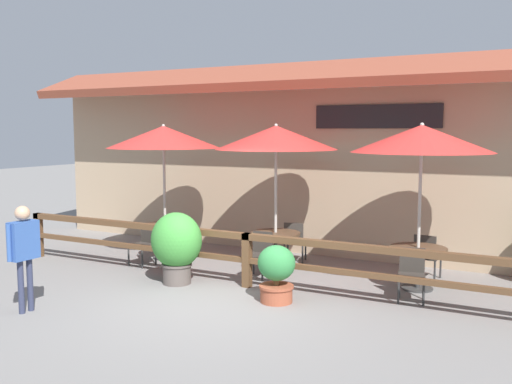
{
  "coord_description": "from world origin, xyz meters",
  "views": [
    {
      "loc": [
        4.68,
        -7.46,
        2.72
      ],
      "look_at": [
        -0.0,
        1.39,
        1.64
      ],
      "focal_mm": 40.0,
      "sensor_mm": 36.0,
      "label": 1
    }
  ],
  "objects_px": {
    "pedestrian": "(24,244)",
    "potted_plant_broad_leaf": "(177,244)",
    "patio_umbrella_far": "(422,139)",
    "chair_far_streetside": "(412,272)",
    "patio_umbrella_near": "(164,137)",
    "potted_plant_entrance_palm": "(276,272)",
    "chair_near_streetside": "(144,242)",
    "chair_near_wallside": "(181,231)",
    "patio_umbrella_middle": "(276,138)",
    "dining_table_middle": "(276,240)",
    "dining_table_far": "(418,256)",
    "chair_middle_wallside": "(295,240)",
    "chair_far_wallside": "(427,255)",
    "dining_table_near": "(165,231)",
    "chair_middle_streetside": "(260,252)"
  },
  "relations": [
    {
      "from": "patio_umbrella_middle",
      "to": "dining_table_far",
      "type": "bearing_deg",
      "value": -3.36
    },
    {
      "from": "dining_table_far",
      "to": "potted_plant_entrance_palm",
      "type": "distance_m",
      "value": 2.56
    },
    {
      "from": "chair_near_streetside",
      "to": "potted_plant_entrance_palm",
      "type": "height_order",
      "value": "potted_plant_entrance_palm"
    },
    {
      "from": "dining_table_far",
      "to": "chair_far_wallside",
      "type": "distance_m",
      "value": 0.73
    },
    {
      "from": "patio_umbrella_far",
      "to": "chair_far_wallside",
      "type": "bearing_deg",
      "value": 89.58
    },
    {
      "from": "chair_middle_streetside",
      "to": "dining_table_far",
      "type": "bearing_deg",
      "value": 10.98
    },
    {
      "from": "chair_middle_streetside",
      "to": "dining_table_far",
      "type": "xyz_separation_m",
      "value": [
        2.78,
        0.54,
        0.12
      ]
    },
    {
      "from": "dining_table_far",
      "to": "potted_plant_broad_leaf",
      "type": "relative_size",
      "value": 0.76
    },
    {
      "from": "dining_table_far",
      "to": "chair_middle_streetside",
      "type": "bearing_deg",
      "value": -168.98
    },
    {
      "from": "dining_table_middle",
      "to": "potted_plant_entrance_palm",
      "type": "height_order",
      "value": "potted_plant_entrance_palm"
    },
    {
      "from": "chair_near_wallside",
      "to": "potted_plant_broad_leaf",
      "type": "distance_m",
      "value": 2.71
    },
    {
      "from": "chair_near_streetside",
      "to": "potted_plant_entrance_palm",
      "type": "distance_m",
      "value": 3.62
    },
    {
      "from": "potted_plant_entrance_palm",
      "to": "pedestrian",
      "type": "relative_size",
      "value": 0.57
    },
    {
      "from": "patio_umbrella_far",
      "to": "potted_plant_broad_leaf",
      "type": "bearing_deg",
      "value": -157.11
    },
    {
      "from": "dining_table_near",
      "to": "patio_umbrella_middle",
      "type": "bearing_deg",
      "value": 5.76
    },
    {
      "from": "patio_umbrella_middle",
      "to": "pedestrian",
      "type": "bearing_deg",
      "value": -117.12
    },
    {
      "from": "patio_umbrella_near",
      "to": "patio_umbrella_middle",
      "type": "distance_m",
      "value": 2.5
    },
    {
      "from": "dining_table_middle",
      "to": "chair_far_streetside",
      "type": "height_order",
      "value": "chair_far_streetside"
    },
    {
      "from": "chair_far_streetside",
      "to": "pedestrian",
      "type": "relative_size",
      "value": 0.52
    },
    {
      "from": "patio_umbrella_middle",
      "to": "potted_plant_broad_leaf",
      "type": "height_order",
      "value": "patio_umbrella_middle"
    },
    {
      "from": "chair_middle_wallside",
      "to": "patio_umbrella_far",
      "type": "height_order",
      "value": "patio_umbrella_far"
    },
    {
      "from": "patio_umbrella_near",
      "to": "potted_plant_broad_leaf",
      "type": "height_order",
      "value": "patio_umbrella_near"
    },
    {
      "from": "pedestrian",
      "to": "chair_middle_wallside",
      "type": "bearing_deg",
      "value": 157.67
    },
    {
      "from": "patio_umbrella_near",
      "to": "chair_near_wallside",
      "type": "relative_size",
      "value": 3.39
    },
    {
      "from": "chair_near_wallside",
      "to": "dining_table_middle",
      "type": "relative_size",
      "value": 0.87
    },
    {
      "from": "dining_table_near",
      "to": "chair_far_streetside",
      "type": "distance_m",
      "value": 5.38
    },
    {
      "from": "patio_umbrella_near",
      "to": "dining_table_near",
      "type": "height_order",
      "value": "patio_umbrella_near"
    },
    {
      "from": "chair_near_wallside",
      "to": "dining_table_near",
      "type": "bearing_deg",
      "value": 109.31
    },
    {
      "from": "chair_near_streetside",
      "to": "dining_table_far",
      "type": "xyz_separation_m",
      "value": [
        5.29,
        0.78,
        0.12
      ]
    },
    {
      "from": "patio_umbrella_near",
      "to": "chair_middle_wallside",
      "type": "bearing_deg",
      "value": 20.33
    },
    {
      "from": "chair_far_wallside",
      "to": "potted_plant_entrance_palm",
      "type": "distance_m",
      "value": 3.11
    },
    {
      "from": "chair_near_wallside",
      "to": "patio_umbrella_middle",
      "type": "height_order",
      "value": "patio_umbrella_middle"
    },
    {
      "from": "dining_table_far",
      "to": "chair_middle_wallside",
      "type": "bearing_deg",
      "value": 162.11
    },
    {
      "from": "pedestrian",
      "to": "potted_plant_broad_leaf",
      "type": "bearing_deg",
      "value": 158.25
    },
    {
      "from": "patio_umbrella_near",
      "to": "dining_table_far",
      "type": "distance_m",
      "value": 5.65
    },
    {
      "from": "chair_near_wallside",
      "to": "chair_middle_streetside",
      "type": "bearing_deg",
      "value": 168.08
    },
    {
      "from": "dining_table_middle",
      "to": "chair_middle_streetside",
      "type": "xyz_separation_m",
      "value": [
        0.01,
        -0.7,
        -0.12
      ]
    },
    {
      "from": "patio_umbrella_near",
      "to": "dining_table_far",
      "type": "height_order",
      "value": "patio_umbrella_near"
    },
    {
      "from": "patio_umbrella_middle",
      "to": "chair_far_streetside",
      "type": "bearing_deg",
      "value": -17.23
    },
    {
      "from": "chair_middle_wallside",
      "to": "dining_table_middle",
      "type": "bearing_deg",
      "value": 68.76
    },
    {
      "from": "chair_far_streetside",
      "to": "patio_umbrella_near",
      "type": "bearing_deg",
      "value": 161.41
    },
    {
      "from": "chair_far_streetside",
      "to": "dining_table_near",
      "type": "bearing_deg",
      "value": 161.41
    },
    {
      "from": "patio_umbrella_near",
      "to": "patio_umbrella_far",
      "type": "height_order",
      "value": "same"
    },
    {
      "from": "dining_table_middle",
      "to": "patio_umbrella_far",
      "type": "xyz_separation_m",
      "value": [
        2.79,
        -0.16,
        1.99
      ]
    },
    {
      "from": "dining_table_middle",
      "to": "potted_plant_entrance_palm",
      "type": "xyz_separation_m",
      "value": [
        0.97,
        -1.96,
        -0.1
      ]
    },
    {
      "from": "potted_plant_broad_leaf",
      "to": "potted_plant_entrance_palm",
      "type": "distance_m",
      "value": 2.07
    },
    {
      "from": "patio_umbrella_far",
      "to": "potted_plant_broad_leaf",
      "type": "relative_size",
      "value": 2.23
    },
    {
      "from": "chair_near_streetside",
      "to": "chair_middle_streetside",
      "type": "bearing_deg",
      "value": 11.16
    },
    {
      "from": "dining_table_near",
      "to": "patio_umbrella_near",
      "type": "bearing_deg",
      "value": 0.0
    },
    {
      "from": "chair_near_streetside",
      "to": "pedestrian",
      "type": "height_order",
      "value": "pedestrian"
    }
  ]
}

